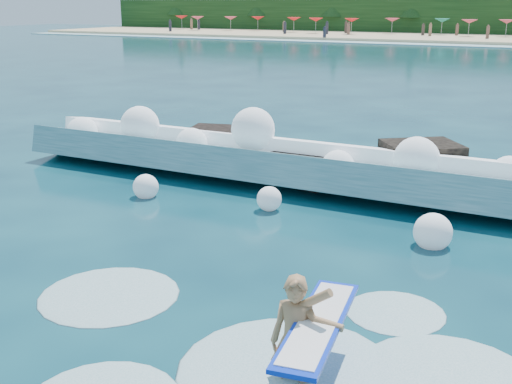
% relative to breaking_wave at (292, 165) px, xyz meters
% --- Properties ---
extents(ground, '(200.00, 200.00, 0.00)m').
position_rel_breaking_wave_xyz_m(ground, '(-0.06, -6.79, -0.48)').
color(ground, '#072A39').
rests_on(ground, ground).
extents(breaking_wave, '(16.10, 2.59, 1.39)m').
position_rel_breaking_wave_xyz_m(breaking_wave, '(0.00, 0.00, 0.00)').
color(breaking_wave, teal).
rests_on(breaking_wave, ground).
extents(rock_cluster, '(8.19, 3.24, 1.31)m').
position_rel_breaking_wave_xyz_m(rock_cluster, '(-0.01, 1.03, -0.07)').
color(rock_cluster, black).
rests_on(rock_cluster, ground).
extents(surfer_with_board, '(1.08, 2.94, 1.76)m').
position_rel_breaking_wave_xyz_m(surfer_with_board, '(4.03, -8.54, 0.17)').
color(surfer_with_board, '#A6774D').
rests_on(surfer_with_board, ground).
extents(wave_spray, '(15.09, 4.38, 2.01)m').
position_rel_breaking_wave_xyz_m(wave_spray, '(0.21, -0.22, 0.41)').
color(wave_spray, white).
rests_on(wave_spray, ground).
extents(surf_foam, '(8.80, 5.72, 0.15)m').
position_rel_breaking_wave_xyz_m(surf_foam, '(3.54, -8.16, -0.48)').
color(surf_foam, silver).
rests_on(surf_foam, ground).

